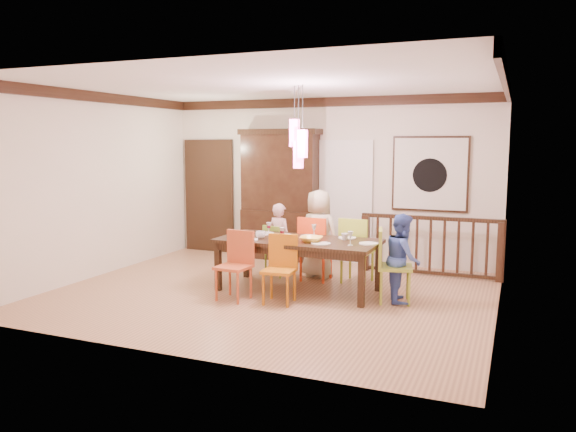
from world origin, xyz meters
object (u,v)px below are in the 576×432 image
at_px(chair_far_left, 279,247).
at_px(china_hutch, 280,194).
at_px(person_far_left, 280,239).
at_px(balustrade, 430,245).
at_px(person_end_right, 403,258).
at_px(person_far_mid, 319,234).
at_px(chair_end_right, 395,261).
at_px(dining_table, 298,245).

relative_size(chair_far_left, china_hutch, 0.35).
bearing_deg(person_far_left, balustrade, -142.92).
bearing_deg(balustrade, person_end_right, -94.41).
bearing_deg(person_far_mid, person_end_right, 162.13).
xyz_separation_m(chair_far_left, chair_end_right, (2.03, -0.81, 0.09)).
relative_size(chair_far_left, person_far_left, 0.71).
relative_size(dining_table, person_end_right, 1.95).
distance_m(person_far_mid, person_end_right, 1.72).
distance_m(chair_far_left, chair_end_right, 2.19).
relative_size(chair_end_right, person_far_left, 0.85).
bearing_deg(dining_table, chair_end_right, -1.00).
bearing_deg(chair_end_right, dining_table, 75.00).
bearing_deg(person_end_right, person_far_mid, 43.84).
bearing_deg(dining_table, balustrade, 46.86).
height_order(person_far_left, person_end_right, person_end_right).
bearing_deg(balustrade, chair_end_right, -96.97).
bearing_deg(person_end_right, chair_end_right, 115.27).
distance_m(chair_end_right, person_far_mid, 1.69).
height_order(dining_table, china_hutch, china_hutch).
xyz_separation_m(person_far_mid, person_end_right, (1.49, -0.86, -0.10)).
distance_m(dining_table, person_far_left, 1.02).
height_order(chair_far_left, person_end_right, person_end_right).
distance_m(chair_far_left, person_far_mid, 0.68).
bearing_deg(dining_table, person_end_right, 1.93).
xyz_separation_m(balustrade, person_far_left, (-2.25, -0.86, 0.08)).
relative_size(chair_far_left, person_far_mid, 0.59).
distance_m(dining_table, person_far_mid, 0.88).
bearing_deg(chair_far_left, person_far_left, -67.04).
xyz_separation_m(chair_far_left, person_end_right, (2.11, -0.74, 0.12)).
height_order(dining_table, balustrade, balustrade).
relative_size(china_hutch, person_far_left, 2.03).
relative_size(chair_end_right, china_hutch, 0.42).
distance_m(chair_end_right, balustrade, 1.72).
relative_size(dining_table, chair_end_right, 2.35).
bearing_deg(chair_far_left, china_hutch, -51.63).
height_order(dining_table, chair_far_left, chair_far_left).
bearing_deg(dining_table, china_hutch, 120.73).
height_order(chair_end_right, person_far_mid, person_far_mid).
height_order(chair_far_left, balustrade, balustrade).
xyz_separation_m(china_hutch, person_end_right, (2.62, -1.98, -0.59)).
xyz_separation_m(china_hutch, person_far_left, (0.51, -1.20, -0.60)).
bearing_deg(chair_end_right, china_hutch, 38.18).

